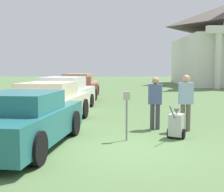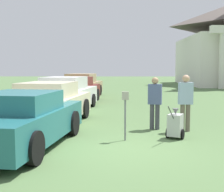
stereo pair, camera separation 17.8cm
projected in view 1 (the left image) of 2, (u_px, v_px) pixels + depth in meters
name	position (u px, v px, depth m)	size (l,w,h in m)	color
ground_plane	(124.00, 148.00, 7.60)	(120.00, 120.00, 0.00)	#517042
parked_car_teal	(24.00, 121.00, 7.69)	(2.41, 4.81, 1.37)	#23666B
parked_car_cream	(49.00, 105.00, 10.73)	(2.45, 4.89, 1.47)	beige
parked_car_white	(64.00, 95.00, 14.07)	(2.52, 5.29, 1.55)	silver
parked_car_maroon	(72.00, 91.00, 17.22)	(2.54, 4.95, 1.44)	maroon
parked_car_tan	(79.00, 86.00, 20.52)	(2.50, 5.41, 1.56)	tan
parking_meter	(126.00, 106.00, 8.37)	(0.18, 0.09, 1.32)	slate
person_worker	(155.00, 100.00, 9.88)	(0.46, 0.32, 1.66)	#3F3F47
person_supervisor	(185.00, 99.00, 9.58)	(0.43, 0.24, 1.74)	#665B4C
equipment_cart	(176.00, 125.00, 8.65)	(0.61, 0.98, 1.00)	#B2B2AD
church	(223.00, 40.00, 34.78)	(9.26, 13.59, 19.66)	silver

